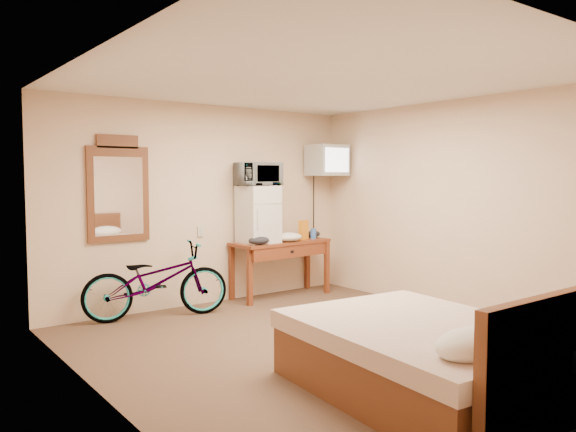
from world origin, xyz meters
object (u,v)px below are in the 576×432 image
object	(u,v)px
blue_cup	(313,234)
crt_television	(327,160)
bed	(431,356)
mini_fridge	(258,214)
bicycle	(156,281)
wall_mirror	(118,190)
microwave	(258,174)
desk	(282,250)

from	to	relation	value
blue_cup	crt_television	world-z (taller)	crt_television
crt_television	bed	bearing A→B (deg)	-119.82
mini_fridge	bed	size ratio (longest dim) A/B	0.35
mini_fridge	bicycle	bearing A→B (deg)	-176.50
wall_mirror	bicycle	size ratio (longest dim) A/B	0.74
wall_mirror	bed	xyz separation A→B (m)	(0.96, -3.65, -1.15)
microwave	crt_television	xyz separation A→B (m)	(1.16, -0.02, 0.20)
crt_television	wall_mirror	world-z (taller)	wall_mirror
mini_fridge	microwave	bearing A→B (deg)	56.34
crt_television	blue_cup	bearing A→B (deg)	-169.35
blue_cup	bed	distance (m)	3.77
desk	blue_cup	distance (m)	0.54
mini_fridge	microwave	world-z (taller)	microwave
mini_fridge	bed	bearing A→B (deg)	-103.06
crt_television	bed	xyz separation A→B (m)	(-1.95, -3.40, -1.54)
microwave	bed	distance (m)	3.75
desk	mini_fridge	bearing A→B (deg)	173.85
mini_fridge	wall_mirror	bearing A→B (deg)	172.37
desk	bicycle	distance (m)	1.82
crt_television	bed	distance (m)	4.21
desk	mini_fridge	xyz separation A→B (m)	(-0.36, 0.04, 0.49)
desk	blue_cup	xyz separation A→B (m)	(0.51, -0.03, 0.19)
blue_cup	bicycle	distance (m)	2.35
desk	blue_cup	size ratio (longest dim) A/B	10.03
microwave	blue_cup	distance (m)	1.19
blue_cup	crt_television	bearing A→B (deg)	10.65
microwave	bicycle	distance (m)	1.89
mini_fridge	bicycle	distance (m)	1.61
wall_mirror	crt_television	bearing A→B (deg)	-4.95
crt_television	bicycle	size ratio (longest dim) A/B	0.36
desk	bed	size ratio (longest dim) A/B	0.67
desk	bicycle	world-z (taller)	bicycle
crt_television	bicycle	xyz separation A→B (m)	(-2.61, -0.07, -1.40)
desk	microwave	distance (m)	1.07
microwave	bicycle	size ratio (longest dim) A/B	0.33
blue_cup	bed	bearing A→B (deg)	-116.36
mini_fridge	bicycle	xyz separation A→B (m)	(-1.45, -0.09, -0.69)
microwave	bicycle	bearing A→B (deg)	-168.51
wall_mirror	bed	distance (m)	3.95
mini_fridge	crt_television	distance (m)	1.36
wall_mirror	mini_fridge	bearing A→B (deg)	-7.63
desk	blue_cup	world-z (taller)	blue_cup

